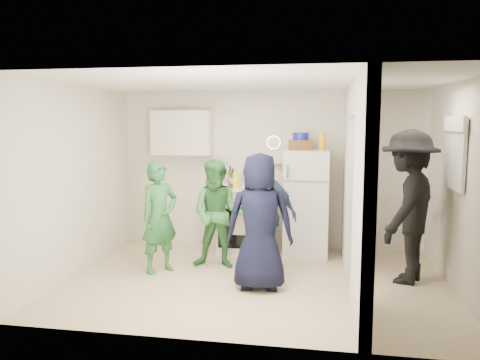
# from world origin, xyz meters

# --- Properties ---
(floor) EXTENTS (4.80, 4.80, 0.00)m
(floor) POSITION_xyz_m (0.00, 0.00, 0.00)
(floor) COLOR beige
(floor) RESTS_ON ground
(wall_back) EXTENTS (4.80, 0.00, 4.80)m
(wall_back) POSITION_xyz_m (0.00, 1.70, 1.25)
(wall_back) COLOR silver
(wall_back) RESTS_ON floor
(wall_front) EXTENTS (4.80, 0.00, 4.80)m
(wall_front) POSITION_xyz_m (0.00, -1.70, 1.25)
(wall_front) COLOR silver
(wall_front) RESTS_ON floor
(wall_left) EXTENTS (0.00, 3.40, 3.40)m
(wall_left) POSITION_xyz_m (-2.40, 0.00, 1.25)
(wall_left) COLOR silver
(wall_left) RESTS_ON floor
(wall_right) EXTENTS (0.00, 3.40, 3.40)m
(wall_right) POSITION_xyz_m (2.40, 0.00, 1.25)
(wall_right) COLOR silver
(wall_right) RESTS_ON floor
(ceiling) EXTENTS (4.80, 4.80, 0.00)m
(ceiling) POSITION_xyz_m (0.00, 0.00, 2.50)
(ceiling) COLOR white
(ceiling) RESTS_ON wall_back
(partition_pier_back) EXTENTS (0.12, 1.20, 2.50)m
(partition_pier_back) POSITION_xyz_m (1.20, 1.10, 1.25)
(partition_pier_back) COLOR silver
(partition_pier_back) RESTS_ON floor
(partition_pier_front) EXTENTS (0.12, 1.20, 2.50)m
(partition_pier_front) POSITION_xyz_m (1.20, -1.10, 1.25)
(partition_pier_front) COLOR silver
(partition_pier_front) RESTS_ON floor
(partition_header) EXTENTS (0.12, 1.00, 0.40)m
(partition_header) POSITION_xyz_m (1.20, 0.00, 2.30)
(partition_header) COLOR silver
(partition_header) RESTS_ON partition_pier_back
(stove) EXTENTS (0.85, 0.71, 1.01)m
(stove) POSITION_xyz_m (-0.34, 1.37, 0.51)
(stove) COLOR white
(stove) RESTS_ON floor
(upper_cabinet) EXTENTS (0.95, 0.34, 0.70)m
(upper_cabinet) POSITION_xyz_m (-1.40, 1.52, 1.85)
(upper_cabinet) COLOR silver
(upper_cabinet) RESTS_ON wall_back
(fridge) EXTENTS (0.66, 0.64, 1.60)m
(fridge) POSITION_xyz_m (0.58, 1.34, 0.80)
(fridge) COLOR white
(fridge) RESTS_ON floor
(wicker_basket) EXTENTS (0.35, 0.25, 0.15)m
(wicker_basket) POSITION_xyz_m (0.48, 1.39, 1.68)
(wicker_basket) COLOR brown
(wicker_basket) RESTS_ON fridge
(blue_bowl) EXTENTS (0.24, 0.24, 0.11)m
(blue_bowl) POSITION_xyz_m (0.48, 1.39, 1.81)
(blue_bowl) COLOR #151890
(blue_bowl) RESTS_ON wicker_basket
(yellow_cup_stack_top) EXTENTS (0.09, 0.09, 0.25)m
(yellow_cup_stack_top) POSITION_xyz_m (0.80, 1.24, 1.73)
(yellow_cup_stack_top) COLOR gold
(yellow_cup_stack_top) RESTS_ON fridge
(wall_clock) EXTENTS (0.22, 0.02, 0.22)m
(wall_clock) POSITION_xyz_m (0.05, 1.68, 1.70)
(wall_clock) COLOR white
(wall_clock) RESTS_ON wall_back
(spice_shelf) EXTENTS (0.35, 0.08, 0.03)m
(spice_shelf) POSITION_xyz_m (0.00, 1.65, 1.35)
(spice_shelf) COLOR olive
(spice_shelf) RESTS_ON wall_back
(nook_window) EXTENTS (0.03, 0.70, 0.80)m
(nook_window) POSITION_xyz_m (2.38, 0.20, 1.65)
(nook_window) COLOR black
(nook_window) RESTS_ON wall_right
(nook_window_frame) EXTENTS (0.04, 0.76, 0.86)m
(nook_window_frame) POSITION_xyz_m (2.36, 0.20, 1.65)
(nook_window_frame) COLOR white
(nook_window_frame) RESTS_ON wall_right
(nook_valance) EXTENTS (0.04, 0.82, 0.18)m
(nook_valance) POSITION_xyz_m (2.34, 0.20, 2.00)
(nook_valance) COLOR white
(nook_valance) RESTS_ON wall_right
(yellow_cup_stack_stove) EXTENTS (0.09, 0.09, 0.25)m
(yellow_cup_stack_stove) POSITION_xyz_m (-0.46, 1.15, 1.14)
(yellow_cup_stack_stove) COLOR yellow
(yellow_cup_stack_stove) RESTS_ON stove
(red_cup) EXTENTS (0.09, 0.09, 0.12)m
(red_cup) POSITION_xyz_m (-0.12, 1.17, 1.07)
(red_cup) COLOR red
(red_cup) RESTS_ON stove
(person_green_left) EXTENTS (0.62, 0.65, 1.50)m
(person_green_left) POSITION_xyz_m (-1.33, 0.18, 0.75)
(person_green_left) COLOR #317B41
(person_green_left) RESTS_ON floor
(person_green_center) EXTENTS (0.73, 0.57, 1.51)m
(person_green_center) POSITION_xyz_m (-0.60, 0.51, 0.75)
(person_green_center) COLOR #347741
(person_green_center) RESTS_ON floor
(person_denim) EXTENTS (0.99, 0.62, 1.58)m
(person_denim) POSITION_xyz_m (0.04, 0.43, 0.79)
(person_denim) COLOR #344D72
(person_denim) RESTS_ON floor
(person_navy) EXTENTS (0.85, 0.59, 1.66)m
(person_navy) POSITION_xyz_m (0.08, -0.25, 0.83)
(person_navy) COLOR black
(person_navy) RESTS_ON floor
(person_nook) EXTENTS (1.20, 1.44, 1.93)m
(person_nook) POSITION_xyz_m (1.88, 0.34, 0.97)
(person_nook) COLOR black
(person_nook) RESTS_ON floor
(bottle_a) EXTENTS (0.07, 0.07, 0.32)m
(bottle_a) POSITION_xyz_m (-0.62, 1.50, 1.17)
(bottle_a) COLOR brown
(bottle_a) RESTS_ON stove
(bottle_b) EXTENTS (0.08, 0.08, 0.30)m
(bottle_b) POSITION_xyz_m (-0.54, 1.28, 1.16)
(bottle_b) COLOR #194B1D
(bottle_b) RESTS_ON stove
(bottle_c) EXTENTS (0.06, 0.06, 0.26)m
(bottle_c) POSITION_xyz_m (-0.41, 1.54, 1.14)
(bottle_c) COLOR #B1BBC0
(bottle_c) RESTS_ON stove
(bottle_d) EXTENTS (0.06, 0.06, 0.28)m
(bottle_d) POSITION_xyz_m (-0.32, 1.30, 1.15)
(bottle_d) COLOR brown
(bottle_d) RESTS_ON stove
(bottle_e) EXTENTS (0.08, 0.08, 0.32)m
(bottle_e) POSITION_xyz_m (-0.24, 1.56, 1.17)
(bottle_e) COLOR #ACB6BE
(bottle_e) RESTS_ON stove
(bottle_f) EXTENTS (0.08, 0.08, 0.30)m
(bottle_f) POSITION_xyz_m (-0.17, 1.37, 1.16)
(bottle_f) COLOR #163E1E
(bottle_f) RESTS_ON stove
(bottle_g) EXTENTS (0.07, 0.07, 0.27)m
(bottle_g) POSITION_xyz_m (-0.09, 1.53, 1.15)
(bottle_g) COLOR brown
(bottle_g) RESTS_ON stove
(bottle_h) EXTENTS (0.06, 0.06, 0.30)m
(bottle_h) POSITION_xyz_m (-0.64, 1.25, 1.16)
(bottle_h) COLOR silver
(bottle_h) RESTS_ON stove
(bottle_i) EXTENTS (0.06, 0.06, 0.32)m
(bottle_i) POSITION_xyz_m (-0.29, 1.46, 1.17)
(bottle_i) COLOR #4F250D
(bottle_i) RESTS_ON stove
(bottle_j) EXTENTS (0.07, 0.07, 0.31)m
(bottle_j) POSITION_xyz_m (-0.06, 1.25, 1.17)
(bottle_j) COLOR #205F24
(bottle_j) RESTS_ON stove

